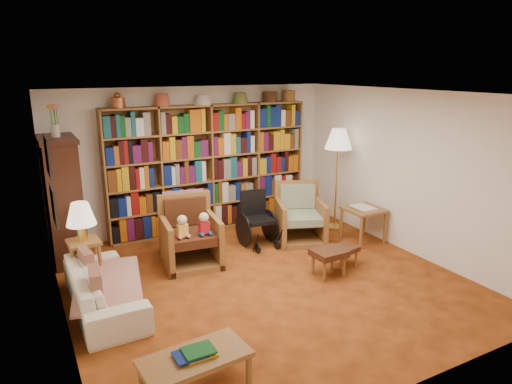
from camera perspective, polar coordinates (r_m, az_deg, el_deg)
floor at (r=6.34m, az=1.03°, el=-10.97°), size 5.00×5.00×0.00m
ceiling at (r=5.69m, az=1.15°, el=12.22°), size 5.00×5.00×0.00m
wall_back at (r=8.11m, az=-7.53°, el=4.12°), size 5.00×0.00×5.00m
wall_front at (r=4.02m, az=18.85°, el=-8.37°), size 5.00×0.00×5.00m
wall_left at (r=5.21m, az=-23.76°, el=-3.42°), size 0.00×5.00×5.00m
wall_right at (r=7.40m, az=18.29°, el=2.39°), size 0.00×5.00×5.00m
bookshelf at (r=8.04m, az=-5.74°, el=3.50°), size 3.60×0.30×2.42m
curio_cabinet at (r=7.23m, az=-22.95°, el=-0.78°), size 0.50×0.95×2.40m
framed_pictures at (r=5.40m, az=-24.23°, el=1.31°), size 0.03×0.52×0.97m
sofa at (r=5.86m, az=-18.48°, el=-11.31°), size 1.79×0.72×0.52m
sofa_throw at (r=5.85m, az=-18.03°, el=-10.88°), size 1.00×1.52×0.04m
cushion_left at (r=6.08m, az=-20.43°, el=-8.50°), size 0.16×0.37×0.36m
cushion_right at (r=5.45m, az=-19.37°, el=-11.25°), size 0.15×0.39×0.38m
side_table_lamp at (r=6.40m, az=-20.62°, el=-7.20°), size 0.42×0.42×0.64m
table_lamp at (r=6.23m, az=-21.07°, el=-2.72°), size 0.38×0.38×0.51m
armchair_leather at (r=6.83m, az=-8.49°, el=-5.39°), size 0.89×0.94×1.02m
armchair_sage at (r=7.67m, az=5.16°, el=-3.32°), size 1.04×1.04×0.95m
wheelchair at (r=7.43m, az=0.11°, el=-3.54°), size 0.51×0.71×0.89m
floor_lamp at (r=8.03m, az=10.27°, el=6.04°), size 0.48×0.48×1.79m
side_table_papers at (r=7.71m, az=13.30°, el=-2.60°), size 0.58×0.58×0.60m
footstool_a at (r=6.44m, az=9.09°, el=-7.74°), size 0.46×0.39×0.38m
footstool_b at (r=6.79m, az=11.00°, el=-7.13°), size 0.40×0.36×0.30m
coffee_table at (r=4.36m, az=-7.64°, el=-20.08°), size 1.01×0.57×0.39m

